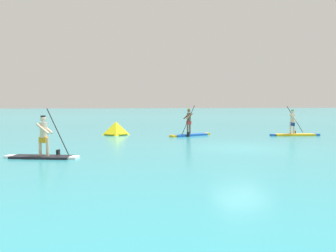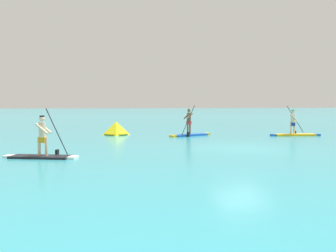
{
  "view_description": "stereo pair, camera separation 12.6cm",
  "coord_description": "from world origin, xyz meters",
  "px_view_note": "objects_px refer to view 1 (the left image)",
  "views": [
    {
      "loc": [
        -7.53,
        -13.38,
        1.98
      ],
      "look_at": [
        -1.82,
        6.02,
        0.7
      ],
      "focal_mm": 34.46,
      "sensor_mm": 36.0,
      "label": 1
    },
    {
      "loc": [
        -7.41,
        -13.42,
        1.98
      ],
      "look_at": [
        -1.82,
        6.02,
        0.7
      ],
      "focal_mm": 34.46,
      "sensor_mm": 36.0,
      "label": 2
    }
  ],
  "objects_px": {
    "paddleboarder_near_left": "(43,148)",
    "paddleboarder_mid_center": "(190,130)",
    "race_marker_buoy": "(116,129)",
    "paddleboarder_far_right": "(294,130)"
  },
  "relations": [
    {
      "from": "race_marker_buoy",
      "to": "paddleboarder_near_left",
      "type": "bearing_deg",
      "value": -113.56
    },
    {
      "from": "paddleboarder_near_left",
      "to": "paddleboarder_far_right",
      "type": "bearing_deg",
      "value": 40.27
    },
    {
      "from": "paddleboarder_mid_center",
      "to": "paddleboarder_far_right",
      "type": "relative_size",
      "value": 0.94
    },
    {
      "from": "paddleboarder_near_left",
      "to": "paddleboarder_mid_center",
      "type": "bearing_deg",
      "value": 60.85
    },
    {
      "from": "paddleboarder_mid_center",
      "to": "paddleboarder_far_right",
      "type": "xyz_separation_m",
      "value": [
        6.63,
        -1.81,
        -0.02
      ]
    },
    {
      "from": "paddleboarder_near_left",
      "to": "paddleboarder_mid_center",
      "type": "distance_m",
      "value": 10.77
    },
    {
      "from": "paddleboarder_mid_center",
      "to": "race_marker_buoy",
      "type": "bearing_deg",
      "value": -42.92
    },
    {
      "from": "paddleboarder_mid_center",
      "to": "race_marker_buoy",
      "type": "relative_size",
      "value": 1.93
    },
    {
      "from": "paddleboarder_mid_center",
      "to": "race_marker_buoy",
      "type": "xyz_separation_m",
      "value": [
        -4.53,
        2.14,
        0.02
      ]
    },
    {
      "from": "paddleboarder_far_right",
      "to": "race_marker_buoy",
      "type": "distance_m",
      "value": 11.83
    }
  ]
}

